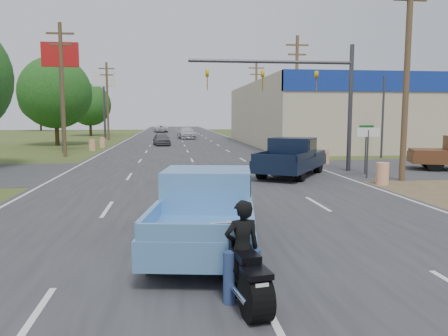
{
  "coord_description": "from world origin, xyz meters",
  "views": [
    {
      "loc": [
        -1.5,
        -6.51,
        3.06
      ],
      "look_at": [
        0.33,
        8.3,
        1.3
      ],
      "focal_mm": 35.0,
      "sensor_mm": 36.0,
      "label": 1
    }
  ],
  "objects": [
    {
      "name": "ground",
      "position": [
        0.0,
        0.0,
        0.0
      ],
      "size": [
        200.0,
        200.0,
        0.0
      ],
      "primitive_type": "plane",
      "color": "#3A481D",
      "rests_on": "ground"
    },
    {
      "name": "tree_2",
      "position": [
        -14.2,
        66.0,
        4.95
      ],
      "size": [
        6.72,
        6.72,
        8.32
      ],
      "color": "#422D19",
      "rests_on": "ground"
    },
    {
      "name": "tree_1",
      "position": [
        -13.5,
        42.0,
        5.57
      ],
      "size": [
        7.56,
        7.56,
        9.36
      ],
      "color": "#422D19",
      "rests_on": "ground"
    },
    {
      "name": "rider",
      "position": [
        -0.36,
        0.31,
        0.81
      ],
      "size": [
        0.65,
        0.48,
        1.63
      ],
      "primitive_type": "imported",
      "rotation": [
        0.0,
        0.0,
        3.3
      ],
      "color": "black",
      "rests_on": "ground"
    },
    {
      "name": "navy_pickup",
      "position": [
        4.79,
        15.43,
        1.0
      ],
      "size": [
        5.12,
        6.27,
        1.98
      ],
      "rotation": [
        0.0,
        0.0,
        -0.56
      ],
      "color": "black",
      "rests_on": "ground"
    },
    {
      "name": "main_road",
      "position": [
        0.0,
        40.0,
        0.01
      ],
      "size": [
        15.0,
        180.0,
        0.02
      ],
      "primitive_type": "cube",
      "color": "#2D2D30",
      "rests_on": "ground"
    },
    {
      "name": "signal_mast",
      "position": [
        5.82,
        17.0,
        4.8
      ],
      "size": [
        9.12,
        0.4,
        7.0
      ],
      "color": "#3F3F44",
      "rests_on": "ground"
    },
    {
      "name": "cross_road",
      "position": [
        0.0,
        18.0,
        0.01
      ],
      "size": [
        120.0,
        10.0,
        0.02
      ],
      "primitive_type": "cube",
      "color": "#2D2D30",
      "rests_on": "ground"
    },
    {
      "name": "blue_pickup",
      "position": [
        -0.65,
        3.54,
        0.93
      ],
      "size": [
        3.01,
        5.84,
        1.85
      ],
      "rotation": [
        0.0,
        0.0,
        -0.16
      ],
      "color": "black",
      "rests_on": "ground"
    },
    {
      "name": "pole_sign_left_far",
      "position": [
        -10.5,
        56.0,
        7.17
      ],
      "size": [
        3.0,
        0.35,
        9.2
      ],
      "color": "#3F3F44",
      "rests_on": "ground"
    },
    {
      "name": "red_convertible",
      "position": [
        -0.5,
        5.81,
        0.77
      ],
      "size": [
        1.65,
        4.69,
        1.54
      ],
      "primitive_type": "imported",
      "rotation": [
        0.0,
        0.0,
        -0.0
      ],
      "color": "#B31808",
      "rests_on": "ground"
    },
    {
      "name": "motorcycle",
      "position": [
        -0.35,
        0.24,
        0.53
      ],
      "size": [
        0.82,
        2.35,
        1.19
      ],
      "rotation": [
        0.0,
        0.0,
        0.16
      ],
      "color": "black",
      "rests_on": "ground"
    },
    {
      "name": "lane_sign",
      "position": [
        8.2,
        14.0,
        1.9
      ],
      "size": [
        1.2,
        0.08,
        2.52
      ],
      "color": "#3F3F44",
      "rests_on": "ground"
    },
    {
      "name": "barrel_2",
      "position": [
        -8.5,
        34.0,
        0.5
      ],
      "size": [
        0.56,
        0.56,
        1.0
      ],
      "primitive_type": "cylinder",
      "color": "orange",
      "rests_on": "ground"
    },
    {
      "name": "street_name_sign",
      "position": [
        8.8,
        15.5,
        1.61
      ],
      "size": [
        0.8,
        0.08,
        2.61
      ],
      "color": "#3F3F44",
      "rests_on": "ground"
    },
    {
      "name": "barrel_1",
      "position": [
        8.4,
        20.5,
        0.5
      ],
      "size": [
        0.56,
        0.56,
        1.0
      ],
      "primitive_type": "cylinder",
      "color": "orange",
      "rests_on": "ground"
    },
    {
      "name": "utility_pole_2",
      "position": [
        9.5,
        31.0,
        5.32
      ],
      "size": [
        2.0,
        0.28,
        10.0
      ],
      "color": "#4C3823",
      "rests_on": "ground"
    },
    {
      "name": "utility_pole_3",
      "position": [
        9.5,
        49.0,
        5.32
      ],
      "size": [
        2.0,
        0.28,
        10.0
      ],
      "color": "#4C3823",
      "rests_on": "ground"
    },
    {
      "name": "pole_sign_left_near",
      "position": [
        -10.5,
        32.0,
        7.17
      ],
      "size": [
        3.0,
        0.35,
        9.2
      ],
      "color": "#3F3F44",
      "rests_on": "ground"
    },
    {
      "name": "utility_pole_6",
      "position": [
        -9.5,
        52.0,
        5.32
      ],
      "size": [
        2.0,
        0.28,
        10.0
      ],
      "color": "#4C3823",
      "rests_on": "ground"
    },
    {
      "name": "utility_pole_5",
      "position": [
        -9.5,
        28.0,
        5.32
      ],
      "size": [
        2.0,
        0.28,
        10.0
      ],
      "color": "#4C3823",
      "rests_on": "ground"
    },
    {
      "name": "barrel_0",
      "position": [
        8.0,
        12.0,
        0.5
      ],
      "size": [
        0.56,
        0.56,
        1.0
      ],
      "primitive_type": "cylinder",
      "color": "orange",
      "rests_on": "ground"
    },
    {
      "name": "tree_6",
      "position": [
        -30.0,
        95.0,
        6.51
      ],
      "size": [
        8.82,
        8.82,
        10.92
      ],
      "color": "#422D19",
      "rests_on": "ground"
    },
    {
      "name": "distant_car_white",
      "position": [
        -3.33,
        79.64,
        0.71
      ],
      "size": [
        3.07,
        5.39,
        1.42
      ],
      "primitive_type": "imported",
      "rotation": [
        0.0,
        0.0,
        3.29
      ],
      "color": "silver",
      "rests_on": "ground"
    },
    {
      "name": "tree_5",
      "position": [
        30.0,
        95.0,
        5.88
      ],
      "size": [
        7.98,
        7.98,
        9.88
      ],
      "color": "#422D19",
      "rests_on": "ground"
    },
    {
      "name": "utility_pole_1",
      "position": [
        9.5,
        13.0,
        5.32
      ],
      "size": [
        2.0,
        0.28,
        10.0
      ],
      "color": "#4C3823",
      "rests_on": "ground"
    },
    {
      "name": "distant_car_grey",
      "position": [
        -2.42,
        40.45,
        0.67
      ],
      "size": [
        2.13,
        4.12,
        1.34
      ],
      "primitive_type": "imported",
      "rotation": [
        0.0,
        0.0,
        0.14
      ],
      "color": "#5D5D62",
      "rests_on": "ground"
    },
    {
      "name": "barrel_3",
      "position": [
        -8.2,
        38.0,
        0.5
      ],
      "size": [
        0.56,
        0.56,
        1.0
      ],
      "primitive_type": "cylinder",
      "color": "orange",
      "rests_on": "ground"
    },
    {
      "name": "distant_car_silver",
      "position": [
        0.8,
        54.45,
        0.79
      ],
      "size": [
        2.81,
        5.65,
        1.58
      ],
      "primitive_type": "imported",
      "rotation": [
        0.0,
        0.0,
        0.11
      ],
      "color": "silver",
      "rests_on": "ground"
    }
  ]
}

